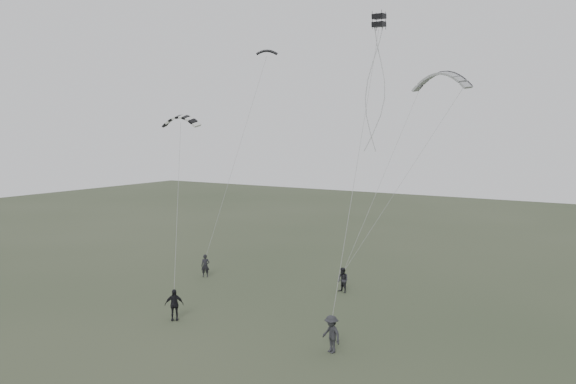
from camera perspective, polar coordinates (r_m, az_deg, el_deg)
The scene contains 9 objects.
ground at distance 34.75m, azimuth -6.78°, elevation -12.20°, with size 140.00×140.00×0.00m, color #323D28.
flyer_left at distance 43.17m, azimuth -8.40°, elevation -7.42°, with size 0.62×0.41×1.71m, color black.
flyer_right at distance 38.82m, azimuth 5.59°, elevation -8.91°, with size 0.83×0.65×1.72m, color black.
flyer_center at distance 33.84m, azimuth -11.50°, elevation -11.15°, with size 1.08×0.45×1.84m, color black.
flyer_far at distance 28.66m, azimuth 4.43°, elevation -14.19°, with size 1.22×0.70×1.88m, color #242529.
kite_dark_small at distance 47.03m, azimuth -2.16°, elevation 14.14°, with size 1.71×0.51×0.54m, color black, non-canonical shape.
kite_pale_large at distance 42.36m, azimuth 15.30°, elevation 11.56°, with size 4.39×0.99×1.77m, color #96989B, non-canonical shape.
kite_striped at distance 39.51m, azimuth -10.85°, elevation 7.53°, with size 2.73×0.68×1.10m, color black, non-canonical shape.
kite_box at distance 33.45m, azimuth 9.23°, elevation 16.83°, with size 0.65×0.65×0.72m, color black, non-canonical shape.
Camera 1 is at (20.58, -25.82, 10.82)m, focal length 35.00 mm.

